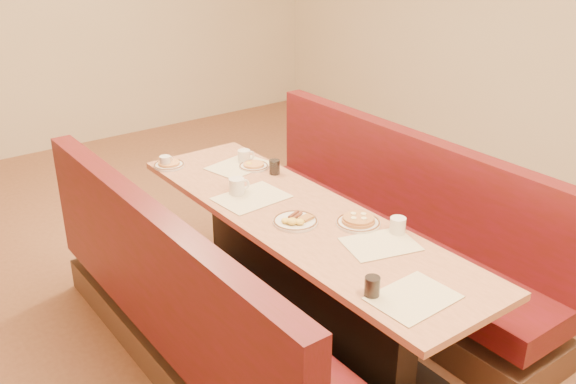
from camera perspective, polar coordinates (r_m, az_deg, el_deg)
ground at (r=3.99m, az=1.00°, el=-11.75°), size 8.00×8.00×0.00m
diner_table at (r=3.79m, az=1.04°, el=-7.15°), size 0.70×2.50×0.75m
booth_left at (r=3.47m, az=-8.79°, el=-11.01°), size 0.55×2.50×1.05m
booth_right at (r=4.22m, az=8.96°, el=-4.14°), size 0.55×2.50×1.05m
placemat_near_left at (r=2.93m, az=11.08°, el=-9.20°), size 0.38×0.29×0.00m
placemat_near_right at (r=3.33m, az=8.22°, el=-4.60°), size 0.42×0.36×0.00m
placemat_far_left at (r=3.81m, az=-3.26°, el=-0.49°), size 0.42×0.33×0.00m
placemat_far_right at (r=4.28m, az=-4.37°, el=2.34°), size 0.44×0.37×0.00m
pancake_plate at (r=3.51m, az=6.27°, el=-2.61°), size 0.24×0.24×0.05m
eggs_plate at (r=3.50m, az=0.66°, el=-2.58°), size 0.25×0.25×0.05m
extra_plate_mid at (r=4.25m, az=-3.08°, el=2.35°), size 0.20×0.20×0.04m
extra_plate_far at (r=4.34m, az=-10.54°, el=2.42°), size 0.20×0.20×0.04m
coffee_mug_a at (r=3.44m, az=9.76°, el=-2.92°), size 0.12×0.08×0.09m
coffee_mug_b at (r=3.85m, az=-4.53°, el=0.53°), size 0.13×0.09×0.10m
coffee_mug_c at (r=4.33m, az=-3.88°, el=3.19°), size 0.12×0.08×0.09m
coffee_mug_d at (r=4.32m, az=-10.82°, el=2.68°), size 0.10×0.07×0.08m
soda_tumbler_near at (r=2.89m, az=7.49°, el=-8.35°), size 0.07×0.07×0.10m
soda_tumbler_mid at (r=4.14m, az=-1.21°, el=2.23°), size 0.07×0.07×0.10m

